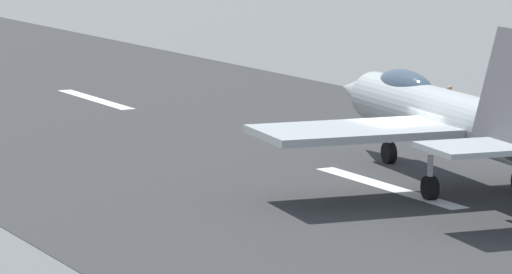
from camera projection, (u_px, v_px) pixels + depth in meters
The scene contains 5 objects.
ground_plane at pixel (397, 191), 47.58m from camera, with size 400.00×400.00×0.00m, color slate.
runway_strip at pixel (398, 190), 47.56m from camera, with size 240.00×26.00×0.02m.
fighter_jet at pixel (453, 116), 47.75m from camera, with size 16.77×14.07×5.54m.
crew_person at pixel (449, 105), 61.98m from camera, with size 0.53×0.52×1.62m.
marker_cone_far at pixel (393, 95), 69.24m from camera, with size 0.44×0.44×0.55m, color orange.
Camera 1 is at (-39.01, 26.15, 9.04)m, focal length 104.15 mm.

